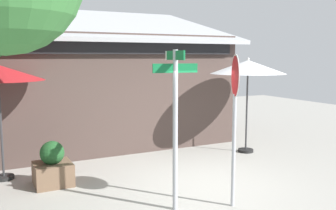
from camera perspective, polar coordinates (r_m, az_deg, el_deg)
The scene contains 6 objects.
ground_plane at distance 8.33m, azimuth 4.91°, elevation -12.22°, with size 28.00×28.00×0.10m, color #9E9B93.
cafe_building at distance 12.63m, azimuth -10.36°, elevation 2.92°, with size 7.88×5.45×4.52m.
street_sign_post at distance 6.55m, azimuth 1.10°, elevation -1.31°, with size 0.82×0.88×2.87m.
stop_sign at distance 6.78m, azimuth 10.15°, elevation 0.49°, with size 0.36×0.69×2.79m.
patio_umbrella_ivory_center at distance 10.81m, azimuth 12.09°, elevation 5.57°, with size 2.12×2.12×2.71m.
sidewalk_planter at distance 8.50m, azimuth -17.18°, elevation -9.05°, with size 0.78×0.78×0.96m.
Camera 1 is at (-4.16, -6.65, 2.75)m, focal length 39.98 mm.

